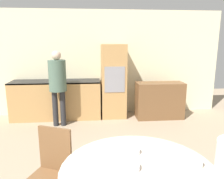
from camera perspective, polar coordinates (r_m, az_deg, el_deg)
The scene contains 9 objects.
wall_back at distance 5.59m, azimuth -2.56°, elevation 6.91°, with size 6.07×0.05×2.60m.
kitchen_counter at distance 5.46m, azimuth -14.26°, elevation -2.42°, with size 2.10×0.60×0.92m.
oven_unit at distance 5.33m, azimuth 0.38°, elevation 2.19°, with size 0.59×0.59×1.78m.
sideboard at distance 5.42m, azimuth 12.31°, elevation -2.80°, with size 1.13×0.45×0.88m.
chair_far_left at distance 2.51m, azimuth -15.56°, elevation -19.21°, with size 0.53×0.53×0.95m.
person_standing at distance 4.82m, azimuth -14.02°, elevation 2.27°, with size 0.37×0.37×1.65m.
cup at distance 2.11m, azimuth 21.55°, elevation -17.34°, with size 0.08×0.08×0.10m.
bowl_centre at distance 2.22m, azimuth 5.33°, elevation -15.65°, with size 0.15×0.15×0.05m.
bowl_far at distance 1.97m, azimuth 4.38°, elevation -19.36°, with size 0.19×0.19×0.05m.
Camera 1 is at (-0.27, -0.10, 1.82)m, focal length 35.00 mm.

